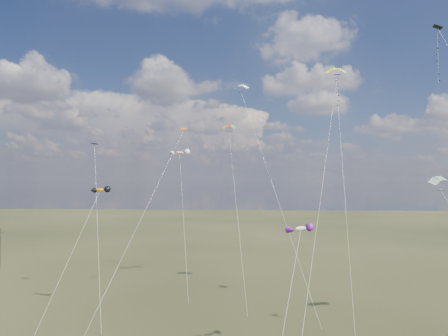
{
  "coord_description": "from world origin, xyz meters",
  "views": [
    {
      "loc": [
        3.33,
        -31.89,
        17.52
      ],
      "look_at": [
        0.0,
        18.0,
        19.0
      ],
      "focal_mm": 32.0,
      "sensor_mm": 36.0,
      "label": 1
    }
  ],
  "objects": [
    {
      "name": "utility_pole_far",
      "position": [
        -46.0,
        44.0,
        4.09
      ],
      "size": [
        1.4,
        0.2,
        8.0
      ],
      "color": "black",
      "rests_on": "ground"
    },
    {
      "name": "parafoil_tricolor",
      "position": [
        -0.25,
        34.29,
        26.39
      ],
      "size": [
        4.47,
        16.08,
        27.13
      ],
      "color": "yellow",
      "rests_on": "ground"
    },
    {
      "name": "parafoil_yellow",
      "position": [
        15.6,
        25.81,
        33.32
      ],
      "size": [
        3.61,
        18.85,
        34.14
      ],
      "color": "#FEFB1E",
      "rests_on": "ground"
    },
    {
      "name": "diamond_black_high",
      "position": [
        25.31,
        14.19,
        30.34
      ],
      "size": [
        2.19,
        27.09,
        35.64
      ],
      "color": "black",
      "rests_on": "ground"
    },
    {
      "name": "diamond_navy_tall",
      "position": [
        15.2,
        24.46,
        28.16
      ],
      "size": [
        9.55,
        25.01,
        32.95
      ],
      "color": "#0C0947",
      "rests_on": "ground"
    },
    {
      "name": "diamond_black_mid",
      "position": [
        -18.15,
        22.24,
        17.22
      ],
      "size": [
        6.97,
        13.78,
        23.02
      ],
      "color": "black",
      "rests_on": "ground"
    },
    {
      "name": "novelty_white_purple",
      "position": [
        8.13,
        7.01,
        12.81
      ],
      "size": [
        4.78,
        8.99,
        13.27
      ],
      "color": "silver",
      "rests_on": "ground"
    },
    {
      "name": "diamond_orange_center",
      "position": [
        -8.8,
        22.38,
        18.34
      ],
      "size": [
        9.24,
        15.57,
        25.28
      ],
      "color": "#E9530B",
      "rests_on": "ground"
    },
    {
      "name": "parafoil_blue_white",
      "position": [
        1.93,
        29.94,
        32.03
      ],
      "size": [
        11.04,
        15.34,
        32.82
      ],
      "color": "#1B70B8",
      "rests_on": "ground"
    },
    {
      "name": "novelty_orange_black",
      "position": [
        -16.44,
        19.23,
        16.16
      ],
      "size": [
        5.8,
        8.38,
        16.71
      ],
      "color": "orange",
      "rests_on": "ground"
    },
    {
      "name": "novelty_redwhite_stripe",
      "position": [
        -9.7,
        40.69,
        22.48
      ],
      "size": [
        6.04,
        17.81,
        23.2
      ],
      "color": "red",
      "rests_on": "ground"
    },
    {
      "name": "parafoil_striped",
      "position": [
        25.71,
        16.67,
        17.66
      ],
      "size": [
        6.78,
        10.76,
        18.44
      ],
      "color": "yellow",
      "rests_on": "ground"
    }
  ]
}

